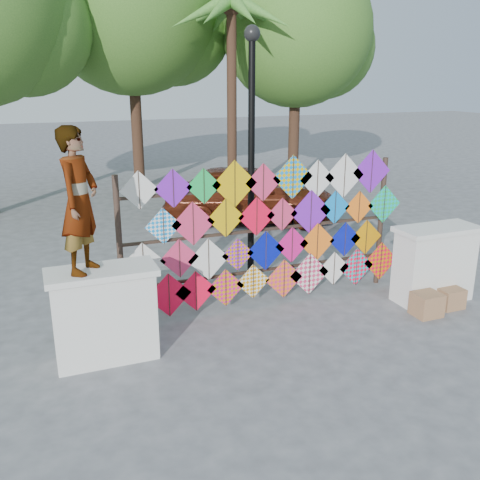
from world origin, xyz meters
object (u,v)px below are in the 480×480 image
Objects in this scene: kite_rack at (271,232)px; lamppost at (251,132)px; vendor_woman at (79,201)px; sedan at (249,193)px.

lamppost reaches higher than kite_rack.
vendor_woman reaches higher than sedan.
kite_rack reaches higher than sedan.
sedan is (4.67, 5.84, -1.45)m from vendor_woman.
lamppost reaches higher than sedan.
vendor_woman is at bearing 165.66° from sedan.
kite_rack is at bearing -174.29° from sedan.
lamppost is at bearing -23.09° from vendor_woman.
vendor_woman is 0.41× the size of lamppost.
kite_rack is 2.73× the size of vendor_woman.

